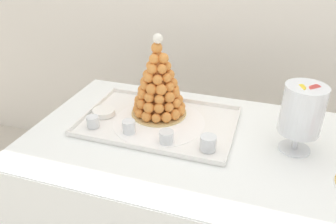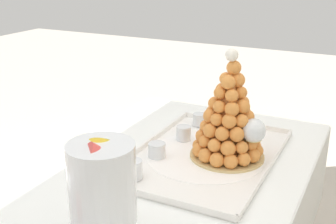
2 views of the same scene
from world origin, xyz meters
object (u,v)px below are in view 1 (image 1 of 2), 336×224
object	(u,v)px
serving_tray	(159,122)
macaron_goblet	(302,110)
dessert_cup_left	(93,122)
dessert_cup_centre	(166,137)
dessert_cup_mid_left	(129,127)
dessert_cup_mid_right	(208,143)
wine_glass	(168,84)
croquembouche	(159,85)
creme_brulee_ramekin	(104,112)

from	to	relation	value
serving_tray	macaron_goblet	world-z (taller)	macaron_goblet
dessert_cup_left	dessert_cup_centre	distance (m)	0.33
dessert_cup_left	macaron_goblet	xyz separation A→B (m)	(0.80, 0.10, 0.14)
dessert_cup_left	dessert_cup_mid_left	xyz separation A→B (m)	(0.16, 0.01, 0.00)
dessert_cup_mid_left	dessert_cup_mid_right	distance (m)	0.33
macaron_goblet	wine_glass	distance (m)	0.59
croquembouche	dessert_cup_mid_right	xyz separation A→B (m)	(0.27, -0.20, -0.11)
dessert_cup_mid_left	wine_glass	size ratio (longest dim) A/B	0.33
dessert_cup_centre	macaron_goblet	bearing A→B (deg)	13.91
dessert_cup_left	dessert_cup_mid_right	size ratio (longest dim) A/B	0.82
serving_tray	croquembouche	bearing A→B (deg)	109.27
croquembouche	creme_brulee_ramekin	distance (m)	0.28
creme_brulee_ramekin	dessert_cup_left	bearing A→B (deg)	-86.22
macaron_goblet	dessert_cup_mid_left	bearing A→B (deg)	-171.42
dessert_cup_mid_right	creme_brulee_ramekin	world-z (taller)	dessert_cup_mid_right
dessert_cup_left	dessert_cup_mid_left	bearing A→B (deg)	2.08
macaron_goblet	wine_glass	size ratio (longest dim) A/B	1.76
dessert_cup_mid_right	croquembouche	bearing A→B (deg)	142.51
serving_tray	wine_glass	bearing A→B (deg)	93.48
dessert_cup_mid_left	macaron_goblet	xyz separation A→B (m)	(0.64, 0.10, 0.14)
croquembouche	dessert_cup_centre	bearing A→B (deg)	-63.32
dessert_cup_mid_left	dessert_cup_centre	world-z (taller)	dessert_cup_mid_left
creme_brulee_ramekin	serving_tray	bearing A→B (deg)	3.94
wine_glass	creme_brulee_ramekin	bearing A→B (deg)	-144.87
dessert_cup_left	macaron_goblet	bearing A→B (deg)	7.28
croquembouche	macaron_goblet	size ratio (longest dim) A/B	1.28
dessert_cup_left	serving_tray	bearing A→B (deg)	26.85
croquembouche	wine_glass	size ratio (longest dim) A/B	2.26
creme_brulee_ramekin	dessert_cup_centre	bearing A→B (deg)	-20.06
serving_tray	dessert_cup_mid_right	world-z (taller)	dessert_cup_mid_right
dessert_cup_mid_left	creme_brulee_ramekin	size ratio (longest dim) A/B	0.53
dessert_cup_mid_left	dessert_cup_mid_right	size ratio (longest dim) A/B	0.86
dessert_cup_mid_left	dessert_cup_mid_right	bearing A→B (deg)	-3.08
dessert_cup_mid_right	dessert_cup_mid_left	bearing A→B (deg)	176.92
wine_glass	dessert_cup_mid_right	bearing A→B (deg)	-49.16
dessert_cup_centre	wine_glass	size ratio (longest dim) A/B	0.35
macaron_goblet	croquembouche	bearing A→B (deg)	171.09
croquembouche	dessert_cup_left	xyz separation A→B (m)	(-0.22, -0.19, -0.12)
serving_tray	wine_glass	size ratio (longest dim) A/B	4.03
croquembouche	creme_brulee_ramekin	world-z (taller)	croquembouche
dessert_cup_left	wine_glass	world-z (taller)	wine_glass
dessert_cup_centre	macaron_goblet	xyz separation A→B (m)	(0.47, 0.12, 0.14)
serving_tray	dessert_cup_mid_left	distance (m)	0.15
serving_tray	croquembouche	xyz separation A→B (m)	(-0.02, 0.07, 0.14)
dessert_cup_mid_right	creme_brulee_ramekin	xyz separation A→B (m)	(-0.50, 0.12, -0.01)
creme_brulee_ramekin	wine_glass	world-z (taller)	wine_glass
croquembouche	creme_brulee_ramekin	size ratio (longest dim) A/B	3.64
croquembouche	dessert_cup_left	size ratio (longest dim) A/B	7.17
serving_tray	creme_brulee_ramekin	distance (m)	0.26
wine_glass	dessert_cup_left	bearing A→B (deg)	-130.35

